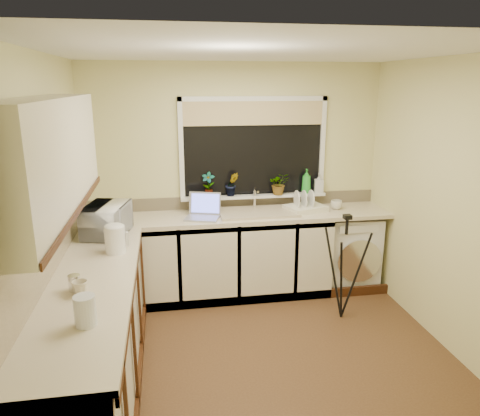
% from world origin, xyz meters
% --- Properties ---
extents(floor, '(3.20, 3.20, 0.00)m').
position_xyz_m(floor, '(0.00, 0.00, 0.00)').
color(floor, brown).
rests_on(floor, ground).
extents(ceiling, '(3.20, 3.20, 0.00)m').
position_xyz_m(ceiling, '(0.00, 0.00, 2.45)').
color(ceiling, white).
rests_on(ceiling, ground).
extents(wall_back, '(3.20, 0.00, 3.20)m').
position_xyz_m(wall_back, '(0.00, 1.50, 1.23)').
color(wall_back, beige).
rests_on(wall_back, ground).
extents(wall_front, '(3.20, 0.00, 3.20)m').
position_xyz_m(wall_front, '(0.00, -1.50, 1.23)').
color(wall_front, beige).
rests_on(wall_front, ground).
extents(wall_left, '(0.00, 3.00, 3.00)m').
position_xyz_m(wall_left, '(-1.60, 0.00, 1.23)').
color(wall_left, beige).
rests_on(wall_left, ground).
extents(wall_right, '(0.00, 3.00, 3.00)m').
position_xyz_m(wall_right, '(1.60, 0.00, 1.23)').
color(wall_right, beige).
rests_on(wall_right, ground).
extents(base_cabinet_back, '(2.55, 0.60, 0.86)m').
position_xyz_m(base_cabinet_back, '(-0.33, 1.20, 0.43)').
color(base_cabinet_back, silver).
rests_on(base_cabinet_back, floor).
extents(base_cabinet_left, '(0.54, 2.40, 0.86)m').
position_xyz_m(base_cabinet_left, '(-1.30, -0.30, 0.43)').
color(base_cabinet_left, silver).
rests_on(base_cabinet_left, floor).
extents(worktop_back, '(3.20, 0.60, 0.04)m').
position_xyz_m(worktop_back, '(0.00, 1.20, 0.88)').
color(worktop_back, beige).
rests_on(worktop_back, base_cabinet_back).
extents(worktop_left, '(0.60, 2.40, 0.04)m').
position_xyz_m(worktop_left, '(-1.30, -0.30, 0.88)').
color(worktop_left, beige).
rests_on(worktop_left, base_cabinet_left).
extents(upper_cabinet, '(0.28, 1.90, 0.70)m').
position_xyz_m(upper_cabinet, '(-1.44, -0.45, 1.80)').
color(upper_cabinet, silver).
rests_on(upper_cabinet, wall_left).
extents(splashback_left, '(0.02, 2.40, 0.45)m').
position_xyz_m(splashback_left, '(-1.59, -0.30, 1.12)').
color(splashback_left, beige).
rests_on(splashback_left, wall_left).
extents(splashback_back, '(3.20, 0.02, 0.14)m').
position_xyz_m(splashback_back, '(0.00, 1.49, 0.97)').
color(splashback_back, beige).
rests_on(splashback_back, wall_back).
extents(window_glass, '(1.50, 0.02, 1.00)m').
position_xyz_m(window_glass, '(0.20, 1.49, 1.55)').
color(window_glass, black).
rests_on(window_glass, wall_back).
extents(window_blind, '(1.50, 0.02, 0.25)m').
position_xyz_m(window_blind, '(0.20, 1.46, 1.92)').
color(window_blind, tan).
rests_on(window_blind, wall_back).
extents(windowsill, '(1.60, 0.14, 0.03)m').
position_xyz_m(windowsill, '(0.20, 1.43, 1.04)').
color(windowsill, white).
rests_on(windowsill, wall_back).
extents(sink, '(0.82, 0.46, 0.03)m').
position_xyz_m(sink, '(0.20, 1.20, 0.91)').
color(sink, tan).
rests_on(sink, worktop_back).
extents(faucet, '(0.03, 0.03, 0.24)m').
position_xyz_m(faucet, '(0.20, 1.38, 1.02)').
color(faucet, silver).
rests_on(faucet, worktop_back).
extents(washing_machine, '(0.61, 0.60, 0.82)m').
position_xyz_m(washing_machine, '(1.27, 1.25, 0.41)').
color(washing_machine, silver).
rests_on(washing_machine, floor).
extents(laptop, '(0.40, 0.38, 0.24)m').
position_xyz_m(laptop, '(-0.38, 1.15, 0.96)').
color(laptop, '#9F9FA6').
rests_on(laptop, worktop_back).
extents(kettle, '(0.17, 0.17, 0.22)m').
position_xyz_m(kettle, '(-1.17, 0.27, 1.01)').
color(kettle, white).
rests_on(kettle, worktop_left).
extents(dish_rack, '(0.47, 0.41, 0.06)m').
position_xyz_m(dish_rack, '(0.72, 1.21, 0.93)').
color(dish_rack, white).
rests_on(dish_rack, worktop_back).
extents(tripod, '(0.52, 0.52, 1.05)m').
position_xyz_m(tripod, '(0.90, 0.50, 0.53)').
color(tripod, black).
rests_on(tripod, floor).
extents(glass_jug, '(0.12, 0.12, 0.18)m').
position_xyz_m(glass_jug, '(-1.23, -0.88, 0.99)').
color(glass_jug, silver).
rests_on(glass_jug, worktop_left).
extents(steel_jar, '(0.08, 0.08, 0.11)m').
position_xyz_m(steel_jar, '(-1.38, -0.41, 0.95)').
color(steel_jar, silver).
rests_on(steel_jar, worktop_left).
extents(microwave, '(0.44, 0.56, 0.28)m').
position_xyz_m(microwave, '(-1.29, 0.75, 1.04)').
color(microwave, white).
rests_on(microwave, worktop_left).
extents(plant_a, '(0.16, 0.13, 0.27)m').
position_xyz_m(plant_a, '(-0.30, 1.42, 1.18)').
color(plant_a, '#999999').
rests_on(plant_a, windowsill).
extents(plant_b, '(0.15, 0.13, 0.26)m').
position_xyz_m(plant_b, '(-0.04, 1.41, 1.18)').
color(plant_b, '#999999').
rests_on(plant_b, windowsill).
extents(plant_d, '(0.23, 0.20, 0.24)m').
position_xyz_m(plant_d, '(0.47, 1.39, 1.17)').
color(plant_d, '#999999').
rests_on(plant_d, windowsill).
extents(soap_bottle_green, '(0.12, 0.12, 0.27)m').
position_xyz_m(soap_bottle_green, '(0.79, 1.41, 1.18)').
color(soap_bottle_green, green).
rests_on(soap_bottle_green, windowsill).
extents(soap_bottle_clear, '(0.11, 0.12, 0.21)m').
position_xyz_m(soap_bottle_clear, '(0.94, 1.42, 1.16)').
color(soap_bottle_clear, '#999999').
rests_on(soap_bottle_clear, windowsill).
extents(cup_back, '(0.15, 0.15, 0.10)m').
position_xyz_m(cup_back, '(1.08, 1.22, 0.95)').
color(cup_back, silver).
rests_on(cup_back, worktop_back).
extents(cup_left, '(0.12, 0.12, 0.10)m').
position_xyz_m(cup_left, '(-1.33, -0.48, 0.95)').
color(cup_left, beige).
rests_on(cup_left, worktop_left).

